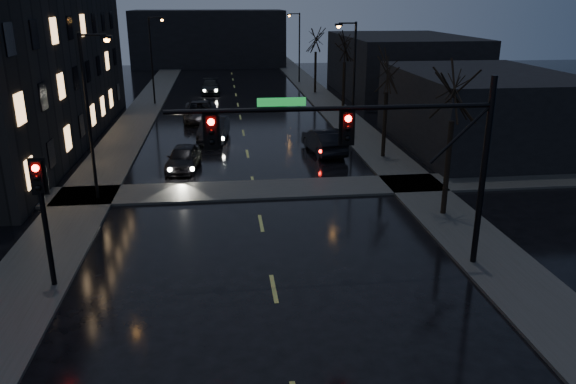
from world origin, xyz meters
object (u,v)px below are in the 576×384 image
object	(u,v)px
oncoming_car_a	(183,158)
lead_car	(324,141)
oncoming_car_b	(214,129)
oncoming_car_d	(210,87)
oncoming_car_c	(200,111)

from	to	relation	value
oncoming_car_a	lead_car	size ratio (longest dim) A/B	0.85
oncoming_car_b	oncoming_car_d	size ratio (longest dim) A/B	1.03
oncoming_car_a	oncoming_car_b	world-z (taller)	oncoming_car_b
oncoming_car_a	oncoming_car_d	distance (m)	28.30
oncoming_car_a	oncoming_car_b	xyz separation A→B (m)	(1.72, 6.99, 0.11)
oncoming_car_b	oncoming_car_c	world-z (taller)	oncoming_car_b
lead_car	oncoming_car_b	bearing A→B (deg)	-38.87
oncoming_car_d	lead_car	xyz separation A→B (m)	(7.54, -25.60, 0.11)
lead_car	oncoming_car_d	bearing A→B (deg)	-81.01
oncoming_car_a	oncoming_car_c	distance (m)	14.21
oncoming_car_b	lead_car	world-z (taller)	oncoming_car_b
oncoming_car_b	oncoming_car_d	xyz separation A→B (m)	(-0.48, 21.29, -0.12)
oncoming_car_b	oncoming_car_c	size ratio (longest dim) A/B	0.89
oncoming_car_b	oncoming_car_d	world-z (taller)	oncoming_car_b
oncoming_car_c	oncoming_car_d	world-z (taller)	oncoming_car_c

